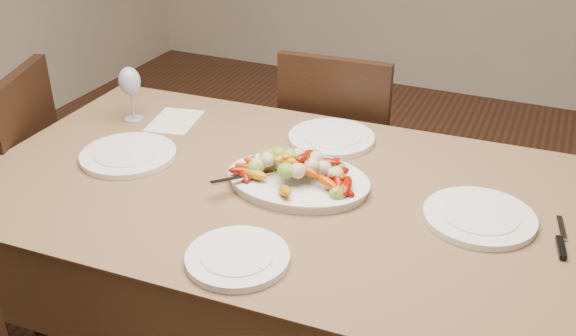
# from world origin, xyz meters

# --- Properties ---
(dining_table) EXTENTS (1.88, 1.12, 0.76)m
(dining_table) POSITION_xyz_m (-0.14, 0.11, 0.38)
(dining_table) COLOR brown
(dining_table) RESTS_ON ground
(chair_far) EXTENTS (0.44, 0.44, 0.95)m
(chair_far) POSITION_xyz_m (-0.24, 0.89, 0.47)
(chair_far) COLOR black
(chair_far) RESTS_ON ground
(serving_platter) EXTENTS (0.42, 0.32, 0.02)m
(serving_platter) POSITION_xyz_m (-0.12, 0.13, 0.77)
(serving_platter) COLOR white
(serving_platter) RESTS_ON dining_table
(roasted_vegetables) EXTENTS (0.34, 0.24, 0.09)m
(roasted_vegetables) POSITION_xyz_m (-0.12, 0.13, 0.83)
(roasted_vegetables) COLOR #750C02
(roasted_vegetables) RESTS_ON serving_platter
(serving_spoon) EXTENTS (0.26, 0.21, 0.03)m
(serving_spoon) POSITION_xyz_m (-0.18, 0.09, 0.81)
(serving_spoon) COLOR #9EA0A8
(serving_spoon) RESTS_ON serving_platter
(plate_left) EXTENTS (0.30, 0.30, 0.02)m
(plate_left) POSITION_xyz_m (-0.67, 0.08, 0.77)
(plate_left) COLOR white
(plate_left) RESTS_ON dining_table
(plate_right) EXTENTS (0.29, 0.29, 0.02)m
(plate_right) POSITION_xyz_m (0.39, 0.16, 0.77)
(plate_right) COLOR white
(plate_right) RESTS_ON dining_table
(plate_far) EXTENTS (0.28, 0.28, 0.02)m
(plate_far) POSITION_xyz_m (-0.14, 0.45, 0.77)
(plate_far) COLOR white
(plate_far) RESTS_ON dining_table
(plate_near) EXTENTS (0.25, 0.25, 0.02)m
(plate_near) POSITION_xyz_m (-0.11, -0.26, 0.77)
(plate_near) COLOR white
(plate_near) RESTS_ON dining_table
(wine_glass) EXTENTS (0.08, 0.08, 0.20)m
(wine_glass) POSITION_xyz_m (-0.83, 0.32, 0.86)
(wine_glass) COLOR #8C99A5
(wine_glass) RESTS_ON dining_table
(menu_card) EXTENTS (0.19, 0.23, 0.00)m
(menu_card) POSITION_xyz_m (-0.69, 0.37, 0.76)
(menu_card) COLOR silver
(menu_card) RESTS_ON dining_table
(table_knife) EXTENTS (0.05, 0.20, 0.01)m
(table_knife) POSITION_xyz_m (0.59, 0.14, 0.76)
(table_knife) COLOR #9EA0A8
(table_knife) RESTS_ON dining_table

